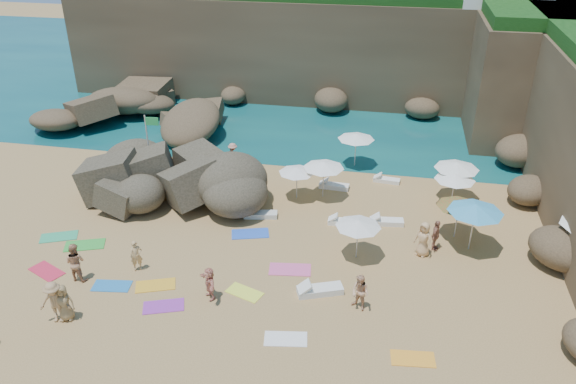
% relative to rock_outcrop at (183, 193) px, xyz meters
% --- Properties ---
extents(ground, '(120.00, 120.00, 0.00)m').
position_rel_rock_outcrop_xyz_m(ground, '(4.61, -5.41, 0.00)').
color(ground, tan).
rests_on(ground, ground).
extents(seawater, '(120.00, 120.00, 0.00)m').
position_rel_rock_outcrop_xyz_m(seawater, '(4.61, 24.59, 0.00)').
color(seawater, '#0C4751').
rests_on(seawater, ground).
extents(cliff_back, '(44.00, 8.00, 8.00)m').
position_rel_rock_outcrop_xyz_m(cliff_back, '(6.61, 19.59, 4.00)').
color(cliff_back, brown).
rests_on(cliff_back, ground).
extents(cliff_corner, '(10.00, 12.00, 8.00)m').
position_rel_rock_outcrop_xyz_m(cliff_corner, '(21.61, 14.59, 4.00)').
color(cliff_corner, brown).
rests_on(cliff_corner, ground).
extents(rock_promontory, '(12.00, 7.00, 2.00)m').
position_rel_rock_outcrop_xyz_m(rock_promontory, '(-6.39, 10.59, 0.00)').
color(rock_promontory, brown).
rests_on(rock_promontory, ground).
extents(marina_masts, '(3.10, 0.10, 6.00)m').
position_rel_rock_outcrop_xyz_m(marina_masts, '(-11.89, 24.59, 3.00)').
color(marina_masts, white).
rests_on(marina_masts, ground).
extents(rock_outcrop, '(9.79, 8.54, 3.28)m').
position_rel_rock_outcrop_xyz_m(rock_outcrop, '(0.00, 0.00, 0.00)').
color(rock_outcrop, brown).
rests_on(rock_outcrop, ground).
extents(flag_pole, '(0.83, 0.11, 4.23)m').
position_rel_rock_outcrop_xyz_m(flag_pole, '(-2.13, 0.93, 2.70)').
color(flag_pole, silver).
rests_on(flag_pole, ground).
extents(parasol_0, '(2.03, 2.03, 1.92)m').
position_rel_rock_outcrop_xyz_m(parasol_0, '(6.52, 0.64, 1.76)').
color(parasol_0, silver).
rests_on(parasol_0, ground).
extents(parasol_1, '(2.28, 2.28, 2.16)m').
position_rel_rock_outcrop_xyz_m(parasol_1, '(9.36, 5.55, 1.98)').
color(parasol_1, silver).
rests_on(parasol_1, ground).
extents(parasol_2, '(2.18, 2.18, 2.06)m').
position_rel_rock_outcrop_xyz_m(parasol_2, '(15.00, 1.16, 1.89)').
color(parasol_2, silver).
rests_on(parasol_2, ground).
extents(parasol_3, '(2.44, 2.44, 2.31)m').
position_rel_rock_outcrop_xyz_m(parasol_3, '(15.13, 2.14, 2.12)').
color(parasol_3, silver).
rests_on(parasol_3, ground).
extents(parasol_5, '(2.30, 2.30, 2.17)m').
position_rel_rock_outcrop_xyz_m(parasol_5, '(7.95, 1.08, 2.00)').
color(parasol_5, silver).
rests_on(parasol_5, ground).
extents(parasol_6, '(2.21, 2.21, 2.09)m').
position_rel_rock_outcrop_xyz_m(parasol_6, '(15.02, -1.82, 1.92)').
color(parasol_6, silver).
rests_on(parasol_6, ground).
extents(parasol_9, '(2.14, 2.14, 2.02)m').
position_rel_rock_outcrop_xyz_m(parasol_9, '(10.32, -4.53, 1.86)').
color(parasol_9, silver).
rests_on(parasol_9, ground).
extents(parasol_10, '(2.62, 2.62, 2.48)m').
position_rel_rock_outcrop_xyz_m(parasol_10, '(15.63, -2.80, 2.28)').
color(parasol_10, silver).
rests_on(parasol_10, ground).
extents(lounger_0, '(1.62, 0.54, 0.25)m').
position_rel_rock_outcrop_xyz_m(lounger_0, '(9.43, -1.70, 0.13)').
color(lounger_0, white).
rests_on(lounger_0, ground).
extents(lounger_1, '(1.60, 0.68, 0.24)m').
position_rel_rock_outcrop_xyz_m(lounger_1, '(11.44, 3.61, 0.12)').
color(lounger_1, white).
rests_on(lounger_1, ground).
extents(lounger_2, '(1.76, 0.68, 0.27)m').
position_rel_rock_outcrop_xyz_m(lounger_2, '(8.45, 2.22, 0.13)').
color(lounger_2, white).
rests_on(lounger_2, ground).
extents(lounger_3, '(1.84, 0.88, 0.27)m').
position_rel_rock_outcrop_xyz_m(lounger_3, '(5.00, -1.78, 0.14)').
color(lounger_3, silver).
rests_on(lounger_3, ground).
extents(lounger_4, '(1.79, 0.78, 0.27)m').
position_rel_rock_outcrop_xyz_m(lounger_4, '(11.63, -1.24, 0.14)').
color(lounger_4, white).
rests_on(lounger_4, ground).
extents(lounger_5, '(2.07, 1.33, 0.31)m').
position_rel_rock_outcrop_xyz_m(lounger_5, '(9.03, -7.57, 0.15)').
color(lounger_5, white).
rests_on(lounger_5, ground).
extents(towel_0, '(1.75, 1.05, 0.03)m').
position_rel_rock_outcrop_xyz_m(towel_0, '(-0.04, -8.84, 0.01)').
color(towel_0, '#2375BA').
rests_on(towel_0, ground).
extents(towel_2, '(1.91, 1.41, 0.03)m').
position_rel_rock_outcrop_xyz_m(towel_2, '(1.84, -8.43, 0.02)').
color(towel_2, gold).
rests_on(towel_2, ground).
extents(towel_3, '(2.11, 1.54, 0.03)m').
position_rel_rock_outcrop_xyz_m(towel_3, '(-2.84, -6.10, 0.02)').
color(towel_3, green).
rests_on(towel_3, ground).
extents(towel_5, '(1.78, 1.08, 0.03)m').
position_rel_rock_outcrop_xyz_m(towel_5, '(8.12, -10.62, 0.01)').
color(towel_5, white).
rests_on(towel_5, ground).
extents(towel_6, '(1.88, 1.37, 0.03)m').
position_rel_rock_outcrop_xyz_m(towel_6, '(2.72, -9.70, 0.01)').
color(towel_6, purple).
rests_on(towel_6, ground).
extents(towel_7, '(1.91, 1.49, 0.03)m').
position_rel_rock_outcrop_xyz_m(towel_7, '(-3.46, -8.41, 0.02)').
color(towel_7, red).
rests_on(towel_7, ground).
extents(towel_8, '(2.06, 1.43, 0.03)m').
position_rel_rock_outcrop_xyz_m(towel_8, '(4.88, -3.53, 0.02)').
color(towel_8, blue).
rests_on(towel_8, ground).
extents(towel_9, '(2.02, 1.20, 0.03)m').
position_rel_rock_outcrop_xyz_m(towel_9, '(7.43, -6.15, 0.02)').
color(towel_9, '#E65998').
rests_on(towel_9, ground).
extents(towel_10, '(1.70, 0.98, 0.03)m').
position_rel_rock_outcrop_xyz_m(towel_10, '(12.97, -10.74, 0.01)').
color(towel_10, '#FF9F28').
rests_on(towel_10, ground).
extents(towel_11, '(2.00, 1.53, 0.03)m').
position_rel_rock_outcrop_xyz_m(towel_11, '(-4.49, -5.65, 0.02)').
color(towel_11, '#2EA16A').
rests_on(towel_11, ground).
extents(towel_12, '(1.74, 1.27, 0.03)m').
position_rel_rock_outcrop_xyz_m(towel_12, '(5.82, -8.16, 0.01)').
color(towel_12, '#EFFF43').
rests_on(towel_12, ground).
extents(person_stand_1, '(0.95, 0.77, 1.85)m').
position_rel_rock_outcrop_xyz_m(person_stand_1, '(-1.73, -8.64, 0.93)').
color(person_stand_1, tan).
rests_on(person_stand_1, ground).
extents(person_stand_2, '(1.07, 1.02, 1.62)m').
position_rel_rock_outcrop_xyz_m(person_stand_2, '(1.91, 3.83, 0.81)').
color(person_stand_2, tan).
rests_on(person_stand_2, ground).
extents(person_stand_3, '(0.64, 1.00, 1.59)m').
position_rel_rock_outcrop_xyz_m(person_stand_3, '(13.97, -3.16, 0.80)').
color(person_stand_3, '#A46B52').
rests_on(person_stand_3, ground).
extents(person_stand_4, '(0.99, 0.88, 1.78)m').
position_rel_rock_outcrop_xyz_m(person_stand_4, '(13.38, -3.76, 0.89)').
color(person_stand_4, tan).
rests_on(person_stand_4, ground).
extents(person_stand_5, '(1.41, 1.14, 1.54)m').
position_rel_rock_outcrop_xyz_m(person_stand_5, '(1.85, 1.48, 0.77)').
color(person_stand_5, '#AD6756').
rests_on(person_stand_5, ground).
extents(person_lie_0, '(1.58, 2.08, 0.49)m').
position_rel_rock_outcrop_xyz_m(person_lie_0, '(-1.08, -11.35, 0.25)').
color(person_lie_0, tan).
rests_on(person_lie_0, ground).
extents(person_lie_2, '(1.20, 1.78, 0.43)m').
position_rel_rock_outcrop_xyz_m(person_lie_2, '(-0.79, -11.18, 0.22)').
color(person_lie_2, olive).
rests_on(person_lie_2, ground).
extents(person_lie_3, '(2.01, 1.99, 0.40)m').
position_rel_rock_outcrop_xyz_m(person_lie_3, '(4.48, -8.76, 0.20)').
color(person_lie_3, tan).
rests_on(person_lie_3, ground).
extents(person_lie_4, '(1.24, 1.55, 0.36)m').
position_rel_rock_outcrop_xyz_m(person_lie_4, '(0.59, -7.46, 0.18)').
color(person_lie_4, tan).
rests_on(person_lie_4, ground).
extents(person_lie_5, '(1.54, 1.79, 0.61)m').
position_rel_rock_outcrop_xyz_m(person_lie_5, '(10.77, -8.28, 0.31)').
color(person_lie_5, tan).
rests_on(person_lie_5, ground).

